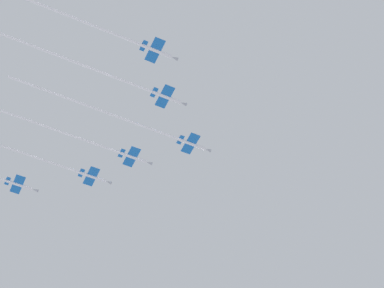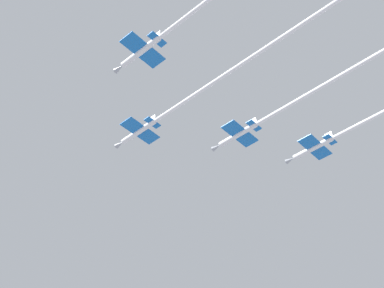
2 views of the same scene
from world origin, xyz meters
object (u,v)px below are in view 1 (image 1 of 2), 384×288
object	(u,v)px
jet_port_inner	(64,133)
jet_port_outer	(10,149)
jet_starboard_outer	(80,20)
jet_lead	(133,122)
jet_starboard_inner	(78,63)

from	to	relation	value
jet_port_inner	jet_port_outer	size ratio (longest dim) A/B	0.88
jet_starboard_outer	jet_lead	bearing A→B (deg)	135.39
jet_lead	jet_starboard_outer	bearing A→B (deg)	-44.61
jet_starboard_inner	jet_starboard_outer	size ratio (longest dim) A/B	1.14
jet_port_inner	jet_port_outer	bearing A→B (deg)	-134.83
jet_starboard_inner	jet_starboard_outer	xyz separation A→B (m)	(-13.37, -4.02, -0.15)
jet_port_inner	jet_starboard_outer	world-z (taller)	jet_port_inner
jet_lead	jet_starboard_inner	world-z (taller)	jet_lead
jet_lead	jet_starboard_outer	size ratio (longest dim) A/B	0.91
jet_starboard_outer	jet_starboard_inner	bearing A→B (deg)	163.29
jet_lead	jet_port_inner	distance (m)	22.38
jet_port_outer	jet_starboard_outer	distance (m)	53.77
jet_starboard_outer	jet_port_inner	bearing A→B (deg)	168.08
jet_lead	jet_port_inner	size ratio (longest dim) A/B	0.90
jet_starboard_inner	jet_starboard_outer	world-z (taller)	jet_starboard_inner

